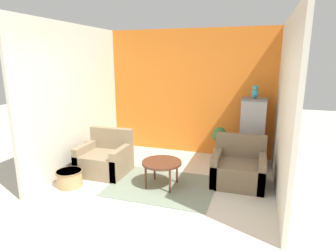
{
  "coord_description": "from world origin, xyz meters",
  "views": [
    {
      "loc": [
        1.48,
        -3.05,
        2.13
      ],
      "look_at": [
        0.0,
        1.54,
        0.97
      ],
      "focal_mm": 30.0,
      "sensor_mm": 36.0,
      "label": 1
    }
  ],
  "objects_px": {
    "armchair_left": "(105,159)",
    "potted_plant": "(219,140)",
    "armchair_right": "(239,169)",
    "birdcage": "(252,133)",
    "wicker_basket": "(70,178)",
    "coffee_table": "(162,164)",
    "parrot": "(255,92)"
  },
  "relations": [
    {
      "from": "birdcage",
      "to": "wicker_basket",
      "type": "relative_size",
      "value": 3.15
    },
    {
      "from": "wicker_basket",
      "to": "parrot",
      "type": "bearing_deg",
      "value": 34.72
    },
    {
      "from": "coffee_table",
      "to": "armchair_right",
      "type": "xyz_separation_m",
      "value": [
        1.23,
        0.52,
        -0.14
      ]
    },
    {
      "from": "wicker_basket",
      "to": "armchair_left",
      "type": "bearing_deg",
      "value": 68.47
    },
    {
      "from": "armchair_left",
      "to": "wicker_basket",
      "type": "relative_size",
      "value": 2.01
    },
    {
      "from": "armchair_left",
      "to": "birdcage",
      "type": "relative_size",
      "value": 0.64
    },
    {
      "from": "armchair_right",
      "to": "potted_plant",
      "type": "bearing_deg",
      "value": 114.34
    },
    {
      "from": "armchair_left",
      "to": "birdcage",
      "type": "distance_m",
      "value": 2.94
    },
    {
      "from": "coffee_table",
      "to": "wicker_basket",
      "type": "xyz_separation_m",
      "value": [
        -1.5,
        -0.48,
        -0.25
      ]
    },
    {
      "from": "armchair_left",
      "to": "parrot",
      "type": "xyz_separation_m",
      "value": [
        2.62,
        1.29,
        1.22
      ]
    },
    {
      "from": "armchair_right",
      "to": "wicker_basket",
      "type": "relative_size",
      "value": 2.01
    },
    {
      "from": "armchair_right",
      "to": "birdcage",
      "type": "distance_m",
      "value": 1.1
    },
    {
      "from": "coffee_table",
      "to": "parrot",
      "type": "height_order",
      "value": "parrot"
    },
    {
      "from": "armchair_right",
      "to": "wicker_basket",
      "type": "height_order",
      "value": "armchair_right"
    },
    {
      "from": "armchair_right",
      "to": "parrot",
      "type": "bearing_deg",
      "value": 80.52
    },
    {
      "from": "armchair_right",
      "to": "birdcage",
      "type": "relative_size",
      "value": 0.64
    },
    {
      "from": "coffee_table",
      "to": "birdcage",
      "type": "relative_size",
      "value": 0.49
    },
    {
      "from": "birdcage",
      "to": "parrot",
      "type": "relative_size",
      "value": 5.06
    },
    {
      "from": "potted_plant",
      "to": "armchair_right",
      "type": "bearing_deg",
      "value": -65.66
    },
    {
      "from": "armchair_right",
      "to": "birdcage",
      "type": "height_order",
      "value": "birdcage"
    },
    {
      "from": "armchair_right",
      "to": "parrot",
      "type": "relative_size",
      "value": 3.23
    },
    {
      "from": "armchair_right",
      "to": "wicker_basket",
      "type": "bearing_deg",
      "value": -159.88
    },
    {
      "from": "armchair_left",
      "to": "potted_plant",
      "type": "bearing_deg",
      "value": 34.86
    },
    {
      "from": "coffee_table",
      "to": "potted_plant",
      "type": "relative_size",
      "value": 0.93
    },
    {
      "from": "birdcage",
      "to": "wicker_basket",
      "type": "xyz_separation_m",
      "value": [
        -2.9,
        -2.01,
        -0.52
      ]
    },
    {
      "from": "coffee_table",
      "to": "parrot",
      "type": "xyz_separation_m",
      "value": [
        1.4,
        1.53,
        1.09
      ]
    },
    {
      "from": "armchair_left",
      "to": "parrot",
      "type": "relative_size",
      "value": 3.23
    },
    {
      "from": "armchair_right",
      "to": "armchair_left",
      "type": "bearing_deg",
      "value": -173.34
    },
    {
      "from": "parrot",
      "to": "potted_plant",
      "type": "xyz_separation_m",
      "value": [
        -0.66,
        0.07,
        -1.05
      ]
    },
    {
      "from": "wicker_basket",
      "to": "potted_plant",
      "type": "bearing_deg",
      "value": 42.85
    },
    {
      "from": "birdcage",
      "to": "wicker_basket",
      "type": "distance_m",
      "value": 3.56
    },
    {
      "from": "birdcage",
      "to": "parrot",
      "type": "height_order",
      "value": "parrot"
    }
  ]
}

